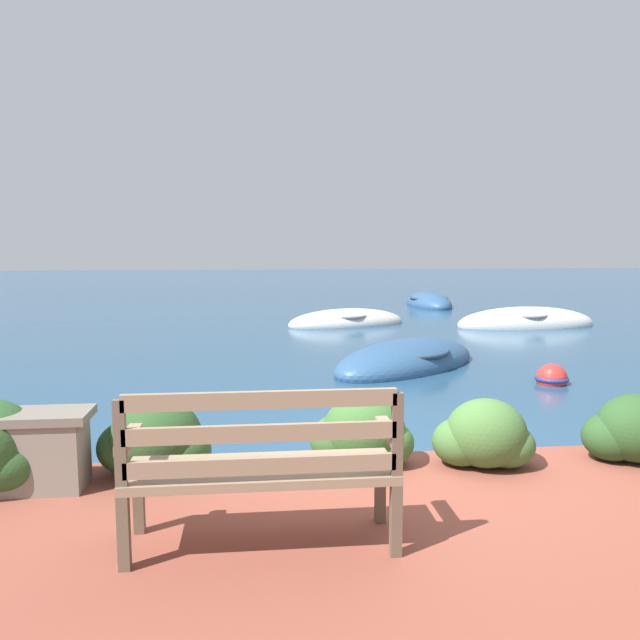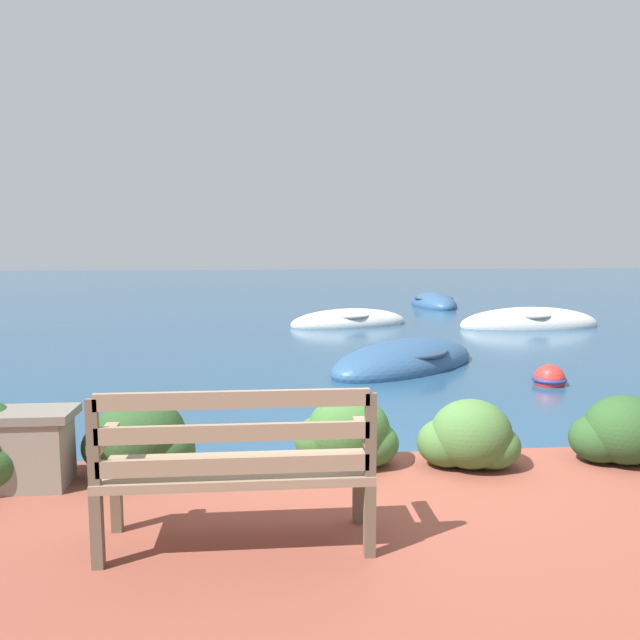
# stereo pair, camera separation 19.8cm
# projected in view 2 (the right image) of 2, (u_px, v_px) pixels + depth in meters

# --- Properties ---
(ground_plane) EXTENTS (80.00, 80.00, 0.00)m
(ground_plane) POSITION_uv_depth(u_px,v_px,m) (399.00, 478.00, 5.06)
(ground_plane) COLOR navy
(park_bench) EXTENTS (1.50, 0.48, 0.93)m
(park_bench) POSITION_uv_depth(u_px,v_px,m) (236.00, 463.00, 3.40)
(park_bench) COLOR brown
(park_bench) RESTS_ON patio_terrace
(hedge_clump_left) EXTENTS (0.83, 0.60, 0.57)m
(hedge_clump_left) POSITION_uv_depth(u_px,v_px,m) (139.00, 441.00, 4.53)
(hedge_clump_left) COLOR #284C23
(hedge_clump_left) RESTS_ON patio_terrace
(hedge_clump_centre) EXTENTS (0.79, 0.57, 0.54)m
(hedge_clump_centre) POSITION_uv_depth(u_px,v_px,m) (347.00, 435.00, 4.72)
(hedge_clump_centre) COLOR #38662D
(hedge_clump_centre) RESTS_ON patio_terrace
(hedge_clump_right) EXTENTS (0.76, 0.55, 0.52)m
(hedge_clump_right) POSITION_uv_depth(u_px,v_px,m) (469.00, 438.00, 4.67)
(hedge_clump_right) COLOR #426B33
(hedge_clump_right) RESTS_ON patio_terrace
(hedge_clump_far_right) EXTENTS (0.78, 0.56, 0.53)m
(hedge_clump_far_right) POSITION_uv_depth(u_px,v_px,m) (623.00, 434.00, 4.76)
(hedge_clump_far_right) COLOR #284C23
(hedge_clump_far_right) RESTS_ON patio_terrace
(rowboat_nearest) EXTENTS (3.13, 2.90, 0.75)m
(rowboat_nearest) POSITION_uv_depth(u_px,v_px,m) (405.00, 363.00, 9.56)
(rowboat_nearest) COLOR #2D517A
(rowboat_nearest) RESTS_ON ground_plane
(rowboat_mid) EXTENTS (3.26, 1.10, 0.80)m
(rowboat_mid) POSITION_uv_depth(u_px,v_px,m) (529.00, 324.00, 14.08)
(rowboat_mid) COLOR silver
(rowboat_mid) RESTS_ON ground_plane
(rowboat_far) EXTENTS (2.98, 1.67, 0.67)m
(rowboat_far) POSITION_uv_depth(u_px,v_px,m) (349.00, 323.00, 14.44)
(rowboat_far) COLOR silver
(rowboat_far) RESTS_ON ground_plane
(rowboat_outer) EXTENTS (1.30, 2.57, 0.74)m
(rowboat_outer) POSITION_uv_depth(u_px,v_px,m) (433.00, 304.00, 18.74)
(rowboat_outer) COLOR #2D517A
(rowboat_outer) RESTS_ON ground_plane
(mooring_buoy) EXTENTS (0.45, 0.45, 0.41)m
(mooring_buoy) POSITION_uv_depth(u_px,v_px,m) (549.00, 379.00, 8.38)
(mooring_buoy) COLOR red
(mooring_buoy) RESTS_ON ground_plane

